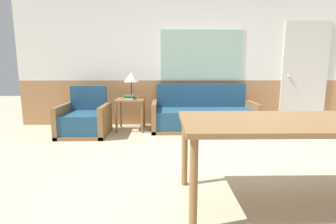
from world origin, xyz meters
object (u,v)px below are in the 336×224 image
couch (203,117)px  dining_table (313,127)px  side_table (131,104)px  table_lamp (131,78)px  armchair (85,121)px

couch → dining_table: couch is taller
side_table → table_lamp: table_lamp is taller
couch → side_table: bearing=-179.9°
couch → armchair: size_ratio=2.29×
dining_table → table_lamp: bearing=123.2°
dining_table → armchair: bearing=137.7°
side_table → table_lamp: 0.49m
armchair → dining_table: (2.62, -2.39, 0.44)m
dining_table → couch: bearing=100.4°
armchair → table_lamp: (0.78, 0.43, 0.72)m
armchair → table_lamp: bearing=28.6°
side_table → table_lamp: (0.01, 0.09, 0.48)m
side_table → dining_table: 3.31m
side_table → dining_table: bearing=-55.7°
side_table → dining_table: size_ratio=0.27×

